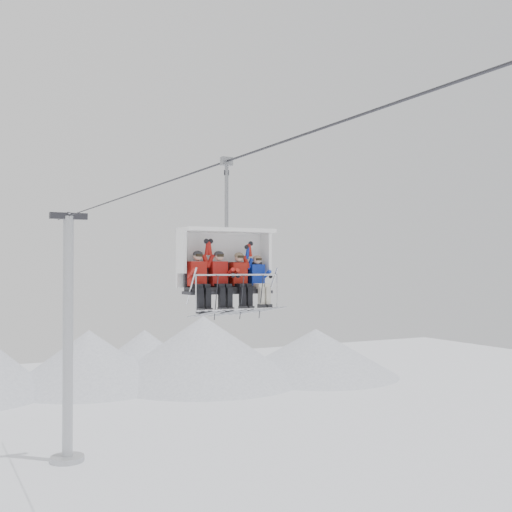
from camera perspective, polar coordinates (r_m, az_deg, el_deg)
name	(u,v)px	position (r m, az deg, el deg)	size (l,w,h in m)	color
lift_tower_right	(68,354)	(36.58, -16.38, -8.39)	(2.00, 1.80, 13.48)	#AAACB1
haul_cable	(256,151)	(15.57, 0.00, 9.30)	(0.06, 0.06, 50.00)	#2D2D32
chairlift_carrier	(224,260)	(16.94, -2.83, -0.37)	(2.50, 1.17, 3.98)	black
skier_far_left	(199,278)	(16.32, -5.10, -2.00)	(0.43, 1.69, 1.69)	#B61B13
skier_center_left	(220,278)	(16.55, -3.21, -1.98)	(0.43, 1.69, 1.69)	#AC1813
skier_center_right	(240,279)	(16.80, -1.40, -2.02)	(0.41, 1.69, 1.64)	#B11D12
skier_far_right	(259,280)	(17.04, 0.24, -2.12)	(0.38, 1.69, 1.53)	#112EAC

